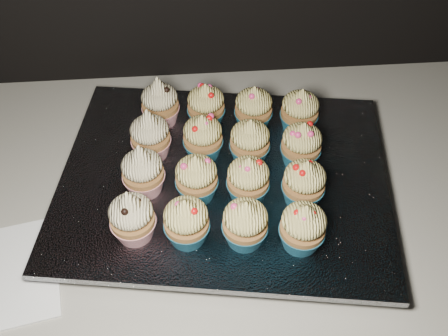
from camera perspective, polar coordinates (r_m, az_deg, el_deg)
name	(u,v)px	position (r m, az deg, el deg)	size (l,w,h in m)	color
cabinet	(255,314)	(1.21, 3.53, -16.35)	(2.40, 0.60, 0.86)	black
worktop	(267,193)	(0.83, 4.97, -2.88)	(2.44, 0.64, 0.04)	beige
baking_tray	(224,184)	(0.79, 0.00, -1.87)	(0.47, 0.36, 0.02)	black
foil_lining	(224,177)	(0.78, 0.00, -1.07)	(0.51, 0.39, 0.01)	silver
cupcake_0	(132,217)	(0.69, -10.47, -5.53)	(0.06, 0.06, 0.10)	maroon
cupcake_1	(186,222)	(0.68, -4.32, -6.12)	(0.06, 0.06, 0.08)	#1B6383
cupcake_2	(245,223)	(0.67, 2.43, -6.33)	(0.06, 0.06, 0.08)	#1B6383
cupcake_3	(303,227)	(0.68, 8.99, -6.68)	(0.06, 0.06, 0.08)	#1B6383
cupcake_4	(143,171)	(0.74, -9.27, -0.36)	(0.06, 0.06, 0.10)	maroon
cupcake_5	(197,178)	(0.72, -3.16, -1.14)	(0.06, 0.06, 0.08)	#1B6383
cupcake_6	(248,180)	(0.72, 2.77, -1.34)	(0.06, 0.06, 0.08)	#1B6383
cupcake_7	(304,183)	(0.73, 9.11, -1.71)	(0.06, 0.06, 0.08)	#1B6383
cupcake_8	(150,136)	(0.79, -8.43, 3.69)	(0.06, 0.06, 0.10)	maroon
cupcake_9	(203,137)	(0.78, -2.43, 3.52)	(0.06, 0.06, 0.08)	#1B6383
cupcake_10	(250,142)	(0.77, 2.96, 3.01)	(0.06, 0.06, 0.08)	#1B6383
cupcake_11	(301,145)	(0.78, 8.82, 2.64)	(0.06, 0.06, 0.08)	#1B6383
cupcake_12	(160,103)	(0.84, -7.33, 7.38)	(0.06, 0.06, 0.10)	maroon
cupcake_13	(206,106)	(0.83, -2.07, 7.09)	(0.06, 0.06, 0.08)	#1B6383
cupcake_14	(253,109)	(0.83, 3.39, 6.80)	(0.06, 0.06, 0.08)	#1B6383
cupcake_15	(300,111)	(0.83, 8.64, 6.44)	(0.06, 0.06, 0.08)	#1B6383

